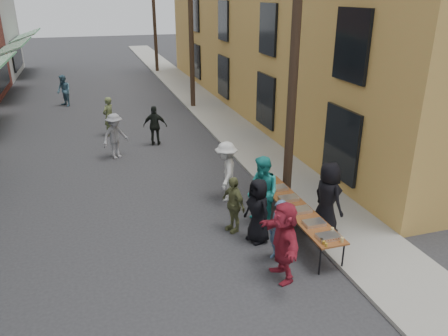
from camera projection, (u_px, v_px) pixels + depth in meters
ground at (164, 282)px, 9.51m from camera, size 120.00×120.00×0.00m
sidewalk at (205, 106)px, 24.15m from camera, size 2.20×60.00×0.10m
building_ochre at (320, 10)px, 23.11m from camera, size 10.00×28.00×10.00m
utility_pole_near at (295, 48)px, 11.68m from camera, size 0.26×0.26×9.00m
utility_pole_mid at (191, 21)px, 22.29m from camera, size 0.26×0.26×9.00m
utility_pole_far at (154, 12)px, 32.91m from camera, size 0.26×0.26×9.00m
serving_table at (295, 207)px, 11.27m from camera, size 0.70×4.00×0.75m
catering_tray_sausage at (328, 237)px, 9.78m from camera, size 0.50×0.33×0.08m
catering_tray_foil_b at (314, 223)px, 10.35m from camera, size 0.50×0.33×0.08m
catering_tray_buns at (301, 210)px, 10.97m from camera, size 0.50×0.33×0.08m
catering_tray_foil_d at (289, 198)px, 11.59m from camera, size 0.50×0.33×0.08m
catering_tray_buns_end at (278, 188)px, 12.21m from camera, size 0.50×0.33×0.08m
condiment_jar_a at (326, 245)px, 9.45m from camera, size 0.07×0.07×0.08m
condiment_jar_b at (324, 243)px, 9.54m from camera, size 0.07×0.07×0.08m
condiment_jar_c at (322, 240)px, 9.63m from camera, size 0.07×0.07×0.08m
cup_stack at (342, 240)px, 9.61m from camera, size 0.08×0.08×0.12m
guest_front_a at (258, 211)px, 10.82m from camera, size 0.75×0.94×1.68m
guest_front_b at (279, 231)px, 10.05m from camera, size 0.57×0.66×1.53m
guest_front_c at (263, 192)px, 11.51m from camera, size 0.94×1.10×1.95m
guest_front_d at (226, 171)px, 13.01m from camera, size 1.05×1.34×1.83m
guest_front_e at (233, 204)px, 11.33m from camera, size 0.64×0.97×1.53m
guest_queue_back at (284, 241)px, 9.36m from camera, size 0.57×1.71×1.83m
server at (328, 198)px, 11.00m from camera, size 0.76×1.03×1.91m
passerby_left at (115, 136)px, 16.38m from camera, size 1.28×1.15×1.73m
passerby_mid at (155, 126)px, 17.79m from camera, size 1.03×0.66×1.64m
passerby_right at (109, 116)px, 19.00m from camera, size 0.72×0.73×1.70m
passerby_far at (64, 91)px, 23.94m from camera, size 0.98×1.05×1.71m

